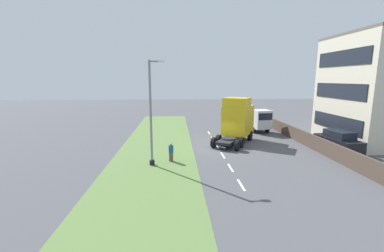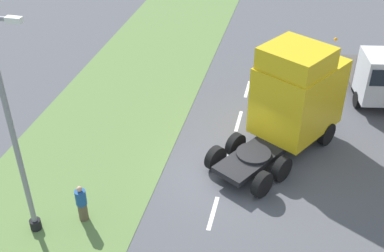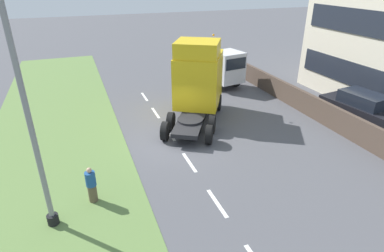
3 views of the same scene
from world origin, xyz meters
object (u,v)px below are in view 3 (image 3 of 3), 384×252
object	(u,v)px
lorry_cab	(198,79)
pedestrian	(91,185)
parked_car	(360,109)
lamp_post	(34,134)
flatbed_truck	(224,68)

from	to	relation	value
lorry_cab	pedestrian	xyz separation A→B (m)	(-6.97, -6.52, -1.61)
parked_car	pedestrian	distance (m)	15.43
lorry_cab	parked_car	distance (m)	9.64
lorry_cab	pedestrian	bearing A→B (deg)	-106.36
lamp_post	pedestrian	distance (m)	3.32
flatbed_truck	lamp_post	xyz separation A→B (m)	(-12.29, -11.88, 2.14)
flatbed_truck	pedestrian	world-z (taller)	flatbed_truck
parked_car	lamp_post	distance (m)	17.15
parked_car	lorry_cab	bearing A→B (deg)	143.71
lamp_post	pedestrian	bearing A→B (deg)	30.53
flatbed_truck	lamp_post	size ratio (longest dim) A/B	0.77
lorry_cab	parked_car	size ratio (longest dim) A/B	1.43
parked_car	pedestrian	size ratio (longest dim) A/B	3.03
lorry_cab	lamp_post	distance (m)	11.22
lamp_post	pedestrian	xyz separation A→B (m)	(1.41, 0.83, -2.89)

